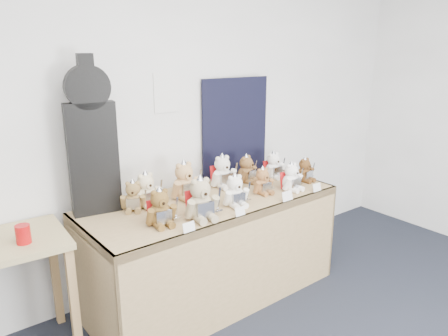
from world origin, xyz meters
TOP-DOWN VIEW (x-y plane):
  - room_shell at (0.34, 2.49)m, footprint 6.00×6.00m
  - display_table at (0.45, 1.98)m, footprint 1.95×0.84m
  - guitar_case at (-0.33, 2.31)m, footprint 0.33×0.15m
  - navy_board at (0.97, 2.43)m, footprint 0.63×0.09m
  - red_cup at (-0.85, 2.11)m, footprint 0.08×0.08m
  - teddy_front_far_left at (-0.09, 1.86)m, footprint 0.22×0.20m
  - teddy_front_left at (0.17, 1.79)m, footprint 0.26×0.23m
  - teddy_front_centre at (0.50, 1.84)m, footprint 0.21×0.18m
  - teddy_front_right at (0.83, 1.91)m, footprint 0.19×0.15m
  - teddy_front_far_right at (1.06, 1.84)m, footprint 0.21×0.18m
  - teddy_front_end at (1.31, 1.92)m, footprint 0.19×0.16m
  - teddy_back_left at (-0.00, 2.22)m, footprint 0.23×0.19m
  - teddy_back_centre_left at (0.30, 2.19)m, footprint 0.26×0.20m
  - teddy_back_centre_right at (0.68, 2.23)m, footprint 0.24×0.20m
  - teddy_back_right at (0.91, 2.20)m, footprint 0.21×0.20m
  - teddy_back_end at (1.18, 2.16)m, footprint 0.20×0.17m
  - teddy_back_far_left at (-0.11, 2.20)m, footprint 0.19×0.19m
  - entry_card_a at (-0.01, 1.66)m, footprint 0.09×0.02m
  - entry_card_b at (0.40, 1.67)m, footprint 0.08×0.02m
  - entry_card_c at (0.86, 1.68)m, footprint 0.10×0.02m
  - entry_card_d at (1.19, 1.69)m, footprint 0.09×0.02m

SIDE VIEW (x-z plane):
  - display_table at x=0.45m, z-range 0.23..1.04m
  - entry_card_b at x=0.40m, z-range 0.81..0.87m
  - entry_card_a at x=-0.01m, z-range 0.81..0.87m
  - entry_card_d at x=1.19m, z-range 0.81..0.87m
  - entry_card_c at x=0.86m, z-range 0.81..0.88m
  - red_cup at x=-0.85m, z-range 0.81..0.92m
  - teddy_front_end at x=1.31m, z-range 0.78..1.01m
  - teddy_front_right at x=0.83m, z-range 0.78..1.01m
  - teddy_back_far_left at x=-0.11m, z-range 0.78..1.02m
  - teddy_front_far_right at x=1.06m, z-range 0.78..1.03m
  - teddy_back_end at x=1.18m, z-range 0.78..1.03m
  - teddy_back_right at x=0.91m, z-range 0.78..1.04m
  - teddy_front_centre at x=0.50m, z-range 0.78..1.04m
  - teddy_front_far_left at x=-0.09m, z-range 0.78..1.05m
  - teddy_back_left at x=0.00m, z-range 0.78..1.06m
  - teddy_back_centre_right at x=0.68m, z-range 0.77..1.07m
  - teddy_back_centre_left at x=0.30m, z-range 0.77..1.09m
  - teddy_front_left at x=0.17m, z-range 0.77..1.09m
  - navy_board at x=0.97m, z-range 0.80..1.64m
  - guitar_case at x=-0.33m, z-range 0.79..1.85m
  - room_shell at x=0.34m, z-range -1.45..4.55m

